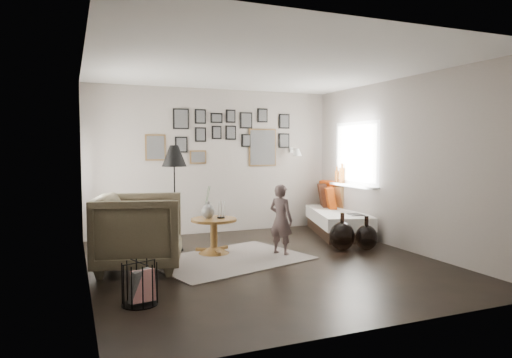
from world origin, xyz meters
name	(u,v)px	position (x,y,z in m)	size (l,w,h in m)	color
ground	(267,263)	(0.00, 0.00, 0.00)	(4.80, 4.80, 0.00)	black
wall_back	(214,161)	(0.00, 2.40, 1.30)	(4.50, 4.50, 0.00)	gray
wall_front	(381,178)	(0.00, -2.40, 1.30)	(4.50, 4.50, 0.00)	gray
wall_left	(86,170)	(-2.25, 0.00, 1.30)	(4.80, 4.80, 0.00)	gray
wall_right	(403,164)	(2.25, 0.00, 1.30)	(4.80, 4.80, 0.00)	gray
ceiling	(267,67)	(0.00, 0.00, 2.60)	(4.80, 4.80, 0.00)	white
door_left	(85,184)	(-2.23, 1.20, 1.05)	(0.00, 2.14, 2.14)	white
window_right	(348,182)	(2.18, 1.34, 0.93)	(0.15, 1.32, 1.30)	white
gallery_wall	(229,137)	(0.29, 2.38, 1.74)	(2.74, 0.03, 1.08)	brown
wall_sconce	(297,152)	(1.55, 2.13, 1.46)	(0.18, 0.36, 0.16)	white
rug	(229,259)	(-0.41, 0.35, 0.01)	(2.07, 1.45, 0.01)	beige
pedestal_table	(214,238)	(-0.50, 0.77, 0.24)	(0.66, 0.66, 0.52)	brown
vase	(208,209)	(-0.58, 0.79, 0.67)	(0.19, 0.19, 0.47)	black
candles	(221,210)	(-0.39, 0.77, 0.64)	(0.11, 0.11, 0.25)	black
daybed	(335,218)	(2.00, 1.49, 0.28)	(1.32, 2.00, 0.91)	black
magazine_on_daybed	(356,215)	(2.00, 0.85, 0.43)	(0.21, 0.28, 0.01)	black
armchair	(140,232)	(-1.62, 0.33, 0.48)	(1.03, 1.06, 0.97)	brown
armchair_cushion	(142,231)	(-1.59, 0.38, 0.48)	(0.44, 0.44, 0.11)	silver
floor_lamp	(174,160)	(-0.97, 1.23, 1.37)	(0.37, 0.37, 1.58)	black
magazine_basket	(140,284)	(-1.81, -1.01, 0.21)	(0.43, 0.43, 0.42)	black
demijohn_large	(342,236)	(1.35, 0.26, 0.22)	(0.38, 0.38, 0.57)	black
demijohn_small	(366,237)	(1.70, 0.14, 0.20)	(0.33, 0.33, 0.52)	black
child	(281,220)	(0.38, 0.36, 0.51)	(0.37, 0.25, 1.03)	brown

